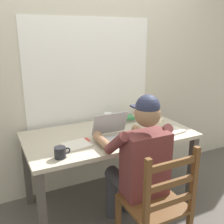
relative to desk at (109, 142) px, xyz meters
The scene contains 15 objects.
ground_plane 0.66m from the desk, ahead, with size 8.00×8.00×0.00m, color #56514C.
back_wall 0.80m from the desk, 89.98° to the left, with size 6.00×0.08×2.60m.
desk is the anchor object (origin of this frame).
seated_person 0.48m from the desk, 87.44° to the right, with size 0.50×0.60×1.24m.
wooden_chair 0.79m from the desk, 88.38° to the right, with size 0.42×0.42×0.94m.
laptop 0.21m from the desk, 95.62° to the right, with size 0.33×0.31×0.22m.
computer_mouse 0.37m from the desk, 45.09° to the right, with size 0.06×0.10×0.03m, color #ADAFB2.
coffee_mug_white 0.35m from the desk, 66.16° to the left, with size 0.12×0.08×0.10m.
coffee_mug_dark 0.63m from the desk, 151.79° to the right, with size 0.12×0.09×0.09m.
coffee_mug_spare 0.53m from the desk, ahead, with size 0.12×0.08×0.09m.
book_stack_main 0.62m from the desk, 21.48° to the left, with size 0.22×0.15×0.06m.
book_stack_side 0.40m from the desk, 36.64° to the left, with size 0.19×0.15×0.06m.
paper_pile_near_laptop 0.40m from the desk, 159.71° to the right, with size 0.21×0.19×0.02m, color silver.
paper_pile_back_corner 0.59m from the desk, 22.44° to the right, with size 0.24×0.18×0.02m, color silver.
landscape_photo_print 0.30m from the desk, 169.38° to the right, with size 0.13×0.09×0.00m, color #C63D33.
Camera 1 is at (-0.98, -2.06, 1.66)m, focal length 42.20 mm.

